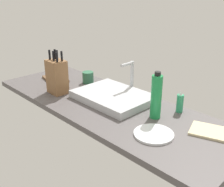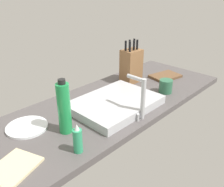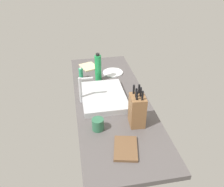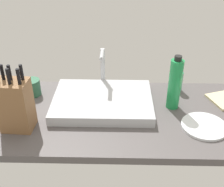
# 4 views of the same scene
# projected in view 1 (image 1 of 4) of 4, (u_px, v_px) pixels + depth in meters

# --- Properties ---
(countertop_slab) EXTENTS (1.72, 0.60, 0.04)m
(countertop_slab) POSITION_uv_depth(u_px,v_px,m) (106.00, 105.00, 1.75)
(countertop_slab) COLOR #514C4C
(countertop_slab) RESTS_ON ground
(sink_basin) EXTENTS (0.48, 0.36, 0.05)m
(sink_basin) POSITION_uv_depth(u_px,v_px,m) (113.00, 97.00, 1.77)
(sink_basin) COLOR #B7BABF
(sink_basin) RESTS_ON countertop_slab
(faucet) EXTENTS (0.06, 0.12, 0.22)m
(faucet) POSITION_uv_depth(u_px,v_px,m) (131.00, 75.00, 1.85)
(faucet) COLOR #B7BABF
(faucet) RESTS_ON countertop_slab
(knife_block) EXTENTS (0.14, 0.11, 0.30)m
(knife_block) POSITION_uv_depth(u_px,v_px,m) (57.00, 76.00, 1.86)
(knife_block) COLOR brown
(knife_block) RESTS_ON countertop_slab
(cutting_board) EXTENTS (0.24, 0.19, 0.02)m
(cutting_board) POSITION_uv_depth(u_px,v_px,m) (55.00, 79.00, 2.14)
(cutting_board) COLOR brown
(cutting_board) RESTS_ON countertop_slab
(soap_bottle) EXTENTS (0.04, 0.04, 0.14)m
(soap_bottle) POSITION_uv_depth(u_px,v_px,m) (180.00, 103.00, 1.60)
(soap_bottle) COLOR #2D9966
(soap_bottle) RESTS_ON countertop_slab
(water_bottle) EXTENTS (0.06, 0.06, 0.27)m
(water_bottle) POSITION_uv_depth(u_px,v_px,m) (156.00, 96.00, 1.50)
(water_bottle) COLOR #1E8E47
(water_bottle) RESTS_ON countertop_slab
(dinner_plate) EXTENTS (0.20, 0.20, 0.01)m
(dinner_plate) POSITION_uv_depth(u_px,v_px,m) (154.00, 134.00, 1.37)
(dinner_plate) COLOR white
(dinner_plate) RESTS_ON countertop_slab
(dish_towel) EXTENTS (0.23, 0.20, 0.01)m
(dish_towel) POSITION_uv_depth(u_px,v_px,m) (209.00, 131.00, 1.39)
(dish_towel) COLOR beige
(dish_towel) RESTS_ON countertop_slab
(coffee_mug) EXTENTS (0.08, 0.08, 0.09)m
(coffee_mug) POSITION_uv_depth(u_px,v_px,m) (88.00, 77.00, 2.07)
(coffee_mug) COLOR #2D6647
(coffee_mug) RESTS_ON countertop_slab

